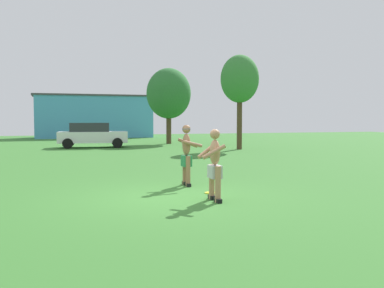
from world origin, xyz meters
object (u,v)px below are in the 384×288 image
(player_with_cap, at_px, (187,152))
(frisbee, at_px, (210,193))
(tree_left_field, at_px, (169,94))
(tree_behind_players, at_px, (240,80))
(player_in_gray, at_px, (215,163))
(car_white_near_post, at_px, (92,135))

(player_with_cap, xyz_separation_m, frisbee, (0.18, -1.36, -0.91))
(frisbee, height_order, tree_left_field, tree_left_field)
(tree_left_field, xyz_separation_m, tree_behind_players, (2.51, -6.93, 0.51))
(player_with_cap, bearing_deg, player_in_gray, -91.95)
(player_with_cap, relative_size, tree_behind_players, 0.30)
(frisbee, bearing_deg, player_with_cap, 97.40)
(player_with_cap, bearing_deg, frisbee, -82.60)
(frisbee, height_order, tree_behind_players, tree_behind_players)
(player_in_gray, bearing_deg, car_white_near_post, 92.69)
(car_white_near_post, bearing_deg, player_with_cap, -86.68)
(frisbee, xyz_separation_m, car_white_near_post, (-1.16, 18.29, 0.81))
(player_in_gray, relative_size, car_white_near_post, 0.36)
(player_with_cap, distance_m, tree_left_field, 20.17)
(player_in_gray, bearing_deg, frisbee, 75.05)
(player_in_gray, distance_m, car_white_near_post, 19.27)
(player_with_cap, relative_size, frisbee, 6.33)
(frisbee, relative_size, tree_left_field, 0.05)
(frisbee, bearing_deg, tree_left_field, 77.51)
(tree_left_field, bearing_deg, tree_behind_players, -70.13)
(player_with_cap, relative_size, player_in_gray, 1.05)
(player_in_gray, xyz_separation_m, car_white_near_post, (-0.90, 19.25, -0.02))
(car_white_near_post, height_order, tree_behind_players, tree_behind_players)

